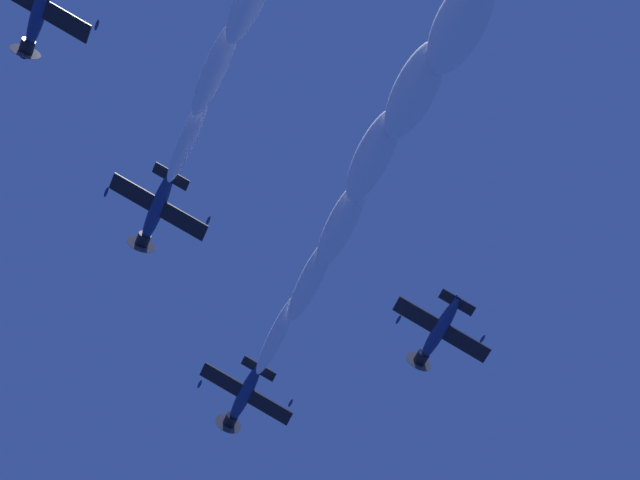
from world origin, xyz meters
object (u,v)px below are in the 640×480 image
at_px(airplane_right_wingman, 438,332).
at_px(airplane_slot_tail, 39,11).
at_px(airplane_lead, 244,396).
at_px(airplane_left_wingman, 156,210).

bearing_deg(airplane_right_wingman, airplane_slot_tail, 55.31).
bearing_deg(airplane_slot_tail, airplane_lead, -98.90).
height_order(airplane_right_wingman, airplane_slot_tail, airplane_slot_tail).
relative_size(airplane_left_wingman, airplane_slot_tail, 1.00).
xyz_separation_m(airplane_lead, airplane_left_wingman, (1.78, 17.03, 0.13)).
height_order(airplane_left_wingman, airplane_slot_tail, airplane_slot_tail).
bearing_deg(airplane_right_wingman, airplane_left_wingman, 39.96).
bearing_deg(airplane_lead, airplane_slot_tail, 81.10).
relative_size(airplane_lead, airplane_slot_tail, 1.00).
bearing_deg(airplane_slot_tail, airplane_left_wingman, -101.98).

